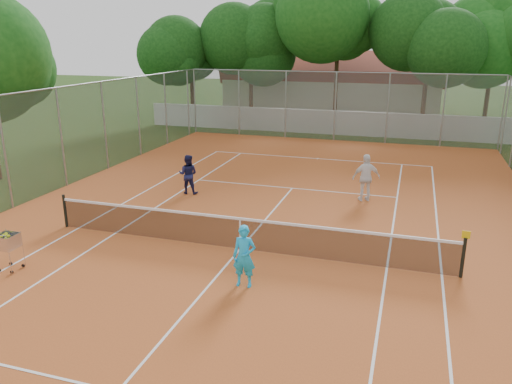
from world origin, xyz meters
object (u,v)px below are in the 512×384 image
(player_far_right, at_px, (366,178))
(ball_hopper, at_px, (9,251))
(player_near, at_px, (244,256))
(player_far_left, at_px, (188,174))
(clubhouse, at_px, (334,85))
(tennis_net, at_px, (240,233))

(player_far_right, bearing_deg, ball_hopper, 24.56)
(player_near, bearing_deg, player_far_left, 120.31)
(player_near, bearing_deg, clubhouse, 90.93)
(clubhouse, height_order, ball_hopper, clubhouse)
(player_far_left, bearing_deg, player_far_right, -177.78)
(clubhouse, bearing_deg, ball_hopper, -95.84)
(tennis_net, distance_m, clubhouse, 29.12)
(clubhouse, xyz_separation_m, player_near, (2.83, -31.08, -1.40))
(tennis_net, xyz_separation_m, player_near, (0.83, -2.08, 0.29))
(clubhouse, bearing_deg, tennis_net, -86.05)
(tennis_net, height_order, player_near, player_near)
(clubhouse, relative_size, player_far_left, 10.63)
(clubhouse, relative_size, ball_hopper, 15.01)
(tennis_net, distance_m, player_far_left, 5.86)
(player_far_right, height_order, ball_hopper, player_far_right)
(tennis_net, relative_size, ball_hopper, 10.87)
(player_far_right, bearing_deg, clubhouse, -100.17)
(tennis_net, bearing_deg, player_far_left, 129.43)
(tennis_net, relative_size, clubhouse, 0.72)
(tennis_net, relative_size, player_far_right, 6.71)
(player_far_left, relative_size, player_far_right, 0.87)
(player_far_left, height_order, ball_hopper, player_far_left)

